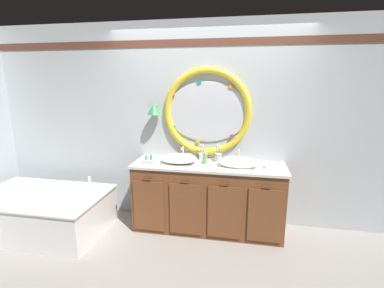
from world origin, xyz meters
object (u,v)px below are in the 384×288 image
object	(u,v)px
bathtub	(42,208)
sink_basin_right	(238,162)
soap_dispenser	(205,158)
folded_hand_towel	(272,167)
sink_basin_left	(179,159)
toothbrush_holder_right	(218,157)
toothbrush_holder_left	(202,156)
toiletry_basket	(149,161)

from	to	relation	value
bathtub	sink_basin_right	world-z (taller)	sink_basin_right
soap_dispenser	folded_hand_towel	bearing A→B (deg)	-4.25
sink_basin_left	soap_dispenser	world-z (taller)	soap_dispenser
toothbrush_holder_right	toothbrush_holder_left	bearing A→B (deg)	170.00
sink_basin_right	toothbrush_holder_left	size ratio (longest dim) A/B	2.19
folded_hand_towel	sink_basin_right	bearing A→B (deg)	177.69
toiletry_basket	sink_basin_left	bearing A→B (deg)	12.95
folded_hand_towel	toiletry_basket	size ratio (longest dim) A/B	1.39
soap_dispenser	folded_hand_towel	world-z (taller)	soap_dispenser
sink_basin_left	folded_hand_towel	size ratio (longest dim) A/B	2.23
bathtub	toothbrush_holder_left	bearing A→B (deg)	17.65
soap_dispenser	toiletry_basket	size ratio (longest dim) A/B	1.06
sink_basin_right	toiletry_basket	size ratio (longest dim) A/B	3.30
bathtub	sink_basin_right	size ratio (longest dim) A/B	3.40
bathtub	folded_hand_towel	distance (m)	2.89
soap_dispenser	toiletry_basket	world-z (taller)	soap_dispenser
bathtub	folded_hand_towel	bearing A→B (deg)	8.02
toothbrush_holder_right	soap_dispenser	distance (m)	0.19
bathtub	toothbrush_holder_left	distance (m)	2.12
toothbrush_holder_left	toothbrush_holder_right	bearing A→B (deg)	-10.00
soap_dispenser	toothbrush_holder_right	bearing A→B (deg)	40.13
sink_basin_left	sink_basin_right	size ratio (longest dim) A/B	0.94
toothbrush_holder_left	soap_dispenser	distance (m)	0.17
sink_basin_right	toiletry_basket	distance (m)	1.09
sink_basin_right	folded_hand_towel	size ratio (longest dim) A/B	2.37
bathtub	soap_dispenser	bearing A→B (deg)	12.80
sink_basin_left	toothbrush_holder_left	world-z (taller)	toothbrush_holder_left
toothbrush_holder_right	bathtub	bearing A→B (deg)	-164.90
folded_hand_towel	toiletry_basket	distance (m)	1.49
folded_hand_towel	bathtub	bearing A→B (deg)	-171.98
sink_basin_left	soap_dispenser	distance (m)	0.32
folded_hand_towel	toiletry_basket	xyz separation A→B (m)	(-1.49, -0.07, 0.01)
sink_basin_left	toiletry_basket	size ratio (longest dim) A/B	3.11
toothbrush_holder_right	folded_hand_towel	world-z (taller)	toothbrush_holder_right
toothbrush_holder_left	toiletry_basket	size ratio (longest dim) A/B	1.51
folded_hand_towel	sink_basin_left	bearing A→B (deg)	179.19
toothbrush_holder_left	toiletry_basket	bearing A→B (deg)	-155.04
soap_dispenser	sink_basin_left	bearing A→B (deg)	-172.24
bathtub	folded_hand_towel	size ratio (longest dim) A/B	8.06
toiletry_basket	soap_dispenser	bearing A→B (deg)	10.55
soap_dispenser	bathtub	bearing A→B (deg)	-167.20
toiletry_basket	toothbrush_holder_left	bearing A→B (deg)	24.96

